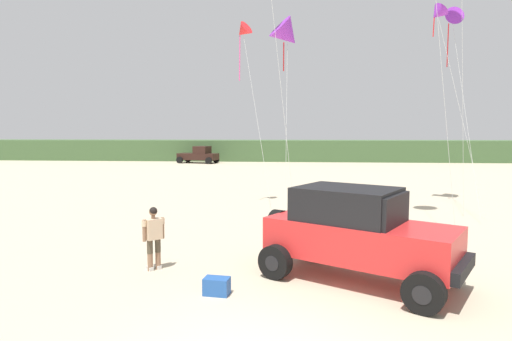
% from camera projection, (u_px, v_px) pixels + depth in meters
% --- Properties ---
extents(dune_ridge, '(90.00, 6.77, 2.58)m').
position_uv_depth(dune_ridge, '(278.00, 150.00, 54.98)').
color(dune_ridge, '#426038').
rests_on(dune_ridge, ground_plane).
extents(jeep, '(4.98, 4.24, 2.26)m').
position_uv_depth(jeep, '(357.00, 232.00, 10.25)').
color(jeep, red).
rests_on(jeep, ground_plane).
extents(person_watching, '(0.49, 0.47, 1.67)m').
position_uv_depth(person_watching, '(154.00, 235.00, 11.08)').
color(person_watching, '#8C664C').
rests_on(person_watching, ground_plane).
extents(cooler_box, '(0.60, 0.43, 0.38)m').
position_uv_depth(cooler_box, '(217.00, 286.00, 9.45)').
color(cooler_box, '#23519E').
rests_on(cooler_box, ground_plane).
extents(distant_pickup, '(4.92, 3.33, 1.98)m').
position_uv_depth(distant_pickup, '(199.00, 155.00, 49.83)').
color(distant_pickup, black).
rests_on(distant_pickup, ground_plane).
extents(kite_pink_ribbon, '(2.28, 5.17, 8.78)m').
position_uv_depth(kite_pink_ribbon, '(243.00, 32.00, 20.14)').
color(kite_pink_ribbon, red).
rests_on(kite_pink_ribbon, ground_plane).
extents(kite_purple_stunt, '(1.74, 4.44, 8.45)m').
position_uv_depth(kite_purple_stunt, '(287.00, 35.00, 17.74)').
color(kite_purple_stunt, purple).
rests_on(kite_purple_stunt, ground_plane).
extents(kite_yellow_diamond, '(1.67, 4.06, 9.73)m').
position_uv_depth(kite_yellow_diamond, '(437.00, 14.00, 20.50)').
color(kite_yellow_diamond, purple).
rests_on(kite_yellow_diamond, ground_plane).
extents(kite_green_box, '(0.98, 5.57, 9.69)m').
position_uv_depth(kite_green_box, '(452.00, 19.00, 21.05)').
color(kite_green_box, purple).
rests_on(kite_green_box, ground_plane).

